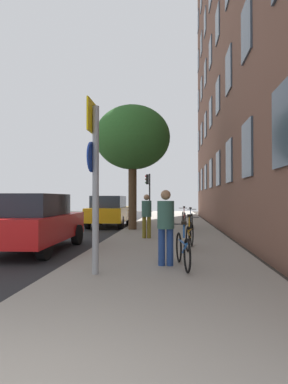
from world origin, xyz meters
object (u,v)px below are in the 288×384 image
(car_1, at_px, (109,211))
(bicycle_3, at_px, (184,218))
(sign_post, at_px, (94,173))
(bicycle_0, at_px, (183,249))
(traffic_light, at_px, (148,187))
(pedestrian_1, at_px, (147,213))
(tree_near, at_px, (133,138))
(car_0, at_px, (33,222))
(bicycle_2, at_px, (191,220))
(bicycle_1, at_px, (190,235))
(pedestrian_0, at_px, (166,222))

(car_1, bearing_deg, bicycle_3, -6.47)
(sign_post, height_order, bicycle_0, sign_post)
(traffic_light, xyz_separation_m, pedestrian_1, (1.11, -14.61, -1.44))
(tree_near, xyz_separation_m, pedestrian_1, (0.90, -3.13, -3.22))
(bicycle_3, xyz_separation_m, car_0, (-4.48, -7.54, 0.34))
(traffic_light, height_order, tree_near, tree_near)
(car_0, distance_m, car_1, 8.00)
(bicycle_2, relative_size, bicycle_3, 1.03)
(pedestrian_1, bearing_deg, tree_near, 106.09)
(traffic_light, relative_size, bicycle_1, 2.06)
(tree_near, distance_m, bicycle_3, 4.82)
(sign_post, relative_size, bicycle_1, 1.97)
(pedestrian_1, bearing_deg, traffic_light, 94.36)
(pedestrian_1, height_order, car_1, pedestrian_1)
(bicycle_3, bearing_deg, traffic_light, 105.11)
(traffic_light, distance_m, pedestrian_0, 19.32)
(tree_near, distance_m, bicycle_1, 6.98)
(car_1, bearing_deg, sign_post, -79.97)
(bicycle_0, relative_size, pedestrian_0, 1.06)
(sign_post, bearing_deg, car_1, 100.03)
(tree_near, xyz_separation_m, pedestrian_0, (1.69, -7.69, -3.20))
(bicycle_0, bearing_deg, bicycle_1, 83.86)
(bicycle_3, relative_size, car_1, 0.40)
(tree_near, xyz_separation_m, bicycle_3, (2.34, 2.02, -3.70))
(sign_post, xyz_separation_m, bicycle_3, (1.94, 10.57, -1.47))
(traffic_light, relative_size, car_0, 0.79)
(tree_near, height_order, car_0, tree_near)
(bicycle_3, relative_size, pedestrian_0, 1.08)
(bicycle_2, bearing_deg, pedestrian_1, -115.61)
(pedestrian_1, relative_size, car_0, 0.36)
(bicycle_3, height_order, car_1, car_1)
(tree_near, bearing_deg, pedestrian_0, -77.58)
(bicycle_0, xyz_separation_m, pedestrian_1, (-1.13, 4.69, 0.51))
(traffic_light, bearing_deg, bicycle_2, -75.67)
(tree_near, height_order, pedestrian_1, tree_near)
(traffic_light, bearing_deg, tree_near, -88.94)
(car_1, bearing_deg, traffic_light, 81.59)
(bicycle_1, distance_m, car_0, 4.44)
(sign_post, relative_size, bicycle_0, 1.94)
(sign_post, xyz_separation_m, pedestrian_1, (0.50, 5.42, -0.99))
(sign_post, distance_m, car_0, 4.11)
(bicycle_3, bearing_deg, car_1, 173.53)
(sign_post, relative_size, bicycle_2, 1.84)
(bicycle_1, height_order, pedestrian_0, pedestrian_0)
(bicycle_3, bearing_deg, bicycle_1, -90.39)
(pedestrian_0, bearing_deg, car_0, 150.51)
(bicycle_2, bearing_deg, pedestrian_0, -96.45)
(tree_near, xyz_separation_m, bicycle_0, (2.04, -7.82, -3.72))
(pedestrian_0, distance_m, car_1, 10.65)
(bicycle_1, bearing_deg, bicycle_3, 89.61)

